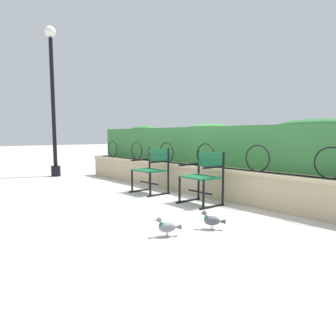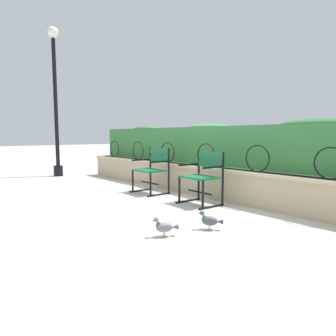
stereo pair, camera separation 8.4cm
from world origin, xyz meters
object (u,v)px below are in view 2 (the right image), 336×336
at_px(park_chair_left, 153,169).
at_px(pigeon_near_chairs, 165,227).
at_px(pigeon_far_side, 210,220).
at_px(lamppost, 56,100).
at_px(park_chair_right, 203,176).

height_order(park_chair_left, pigeon_near_chairs, park_chair_left).
height_order(pigeon_far_side, lamppost, lamppost).
bearing_deg(lamppost, pigeon_far_side, -4.04).
bearing_deg(park_chair_left, pigeon_near_chairs, -34.76).
relative_size(park_chair_right, pigeon_near_chairs, 3.11).
bearing_deg(pigeon_far_side, pigeon_near_chairs, -105.82).
bearing_deg(park_chair_left, pigeon_far_side, -21.61).
bearing_deg(park_chair_right, park_chair_left, -178.54).
bearing_deg(lamppost, park_chair_right, 6.05).
bearing_deg(pigeon_far_side, lamppost, 175.96).
relative_size(park_chair_left, pigeon_near_chairs, 3.19).
height_order(pigeon_near_chairs, lamppost, lamppost).
xyz_separation_m(park_chair_right, lamppost, (-4.84, -0.51, 1.56)).
xyz_separation_m(pigeon_near_chairs, pigeon_far_side, (0.16, 0.56, 0.00)).
distance_m(park_chair_right, pigeon_far_side, 1.38).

